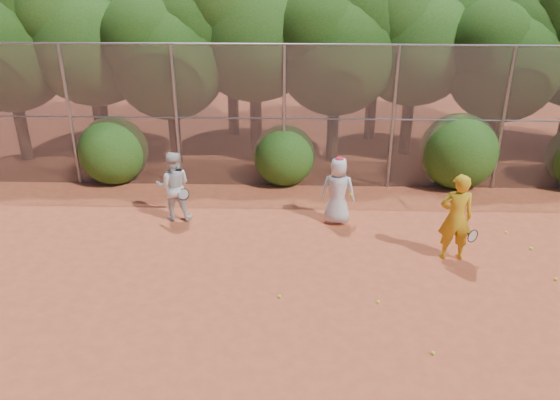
{
  "coord_description": "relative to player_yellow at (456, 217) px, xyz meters",
  "views": [
    {
      "loc": [
        -0.64,
        -8.68,
        6.13
      ],
      "look_at": [
        -1.0,
        2.5,
        1.1
      ],
      "focal_mm": 35.0,
      "sensor_mm": 36.0,
      "label": 1
    }
  ],
  "objects": [
    {
      "name": "bush_1",
      "position": [
        -3.8,
        4.35,
        -0.09
      ],
      "size": [
        1.8,
        1.8,
        1.8
      ],
      "primitive_type": "sphere",
      "color": "#214B12",
      "rests_on": "ground"
    },
    {
      "name": "tree_1",
      "position": [
        -9.74,
        6.59,
        3.17
      ],
      "size": [
        4.64,
        4.03,
        6.35
      ],
      "color": "black",
      "rests_on": "ground"
    },
    {
      "name": "ball_0",
      "position": [
        -1.83,
        -1.8,
        -0.96
      ],
      "size": [
        0.07,
        0.07,
        0.07
      ],
      "primitive_type": "sphere",
      "color": "#CCEE2B",
      "rests_on": "ground"
    },
    {
      "name": "tree_11",
      "position": [
        -0.74,
        8.69,
        3.17
      ],
      "size": [
        4.64,
        4.03,
        6.35
      ],
      "color": "black",
      "rests_on": "ground"
    },
    {
      "name": "player_teen",
      "position": [
        -2.41,
        1.7,
        -0.13
      ],
      "size": [
        0.91,
        0.66,
        1.73
      ],
      "rotation": [
        0.0,
        0.0,
        2.99
      ],
      "color": "silver",
      "rests_on": "ground"
    },
    {
      "name": "player_yellow",
      "position": [
        0.0,
        0.0,
        0.0
      ],
      "size": [
        0.85,
        0.53,
        1.98
      ],
      "rotation": [
        0.0,
        0.0,
        3.14
      ],
      "color": "gold",
      "rests_on": "ground"
    },
    {
      "name": "ball_6",
      "position": [
        1.93,
        0.41,
        -0.96
      ],
      "size": [
        0.07,
        0.07,
        0.07
      ],
      "primitive_type": "sphere",
      "color": "#CCEE2B",
      "rests_on": "ground"
    },
    {
      "name": "fence_back",
      "position": [
        -2.92,
        4.05,
        1.06
      ],
      "size": [
        20.05,
        0.09,
        4.03
      ],
      "color": "gray",
      "rests_on": "ground"
    },
    {
      "name": "ball_4",
      "position": [
        -3.74,
        -1.69,
        -0.96
      ],
      "size": [
        0.07,
        0.07,
        0.07
      ],
      "primitive_type": "sphere",
      "color": "#CCEE2B",
      "rests_on": "ground"
    },
    {
      "name": "ball_3",
      "position": [
        1.94,
        -0.88,
        -0.96
      ],
      "size": [
        0.07,
        0.07,
        0.07
      ],
      "primitive_type": "sphere",
      "color": "#CCEE2B",
      "rests_on": "ground"
    },
    {
      "name": "tree_6",
      "position": [
        2.75,
        6.08,
        2.48
      ],
      "size": [
        3.86,
        3.36,
        5.29
      ],
      "color": "black",
      "rests_on": "ground"
    },
    {
      "name": "ball_5",
      "position": [
        1.64,
        1.2,
        -0.96
      ],
      "size": [
        0.07,
        0.07,
        0.07
      ],
      "primitive_type": "sphere",
      "color": "#CCEE2B",
      "rests_on": "ground"
    },
    {
      "name": "ball_2",
      "position": [
        -1.1,
        -3.26,
        -0.96
      ],
      "size": [
        0.07,
        0.07,
        0.07
      ],
      "primitive_type": "sphere",
      "color": "#CCEE2B",
      "rests_on": "ground"
    },
    {
      "name": "tree_4",
      "position": [
        -2.25,
        6.28,
        2.77
      ],
      "size": [
        4.19,
        3.64,
        5.73
      ],
      "color": "black",
      "rests_on": "ground"
    },
    {
      "name": "player_white",
      "position": [
        -6.49,
        1.78,
        -0.1
      ],
      "size": [
        0.93,
        0.8,
        1.78
      ],
      "rotation": [
        0.0,
        0.0,
        3.24
      ],
      "color": "silver",
      "rests_on": "ground"
    },
    {
      "name": "tree_5",
      "position": [
        0.26,
        7.09,
        3.06
      ],
      "size": [
        4.51,
        3.92,
        6.17
      ],
      "color": "black",
      "rests_on": "ground"
    },
    {
      "name": "bush_2",
      "position": [
        1.2,
        4.35,
        0.11
      ],
      "size": [
        2.2,
        2.2,
        2.2
      ],
      "primitive_type": "sphere",
      "color": "#214B12",
      "rests_on": "ground"
    },
    {
      "name": "tree_10",
      "position": [
        -5.73,
        9.09,
        3.64
      ],
      "size": [
        5.15,
        4.48,
        7.06
      ],
      "color": "black",
      "rests_on": "ground"
    },
    {
      "name": "ground",
      "position": [
        -2.8,
        -1.95,
        -0.99
      ],
      "size": [
        80.0,
        80.0,
        0.0
      ],
      "primitive_type": "plane",
      "color": "#AD4527",
      "rests_on": "ground"
    },
    {
      "name": "tree_0",
      "position": [
        -12.24,
        6.08,
        2.94
      ],
      "size": [
        4.38,
        3.81,
        6.0
      ],
      "color": "black",
      "rests_on": "ground"
    },
    {
      "name": "tree_9",
      "position": [
        -10.74,
        8.89,
        3.35
      ],
      "size": [
        4.83,
        4.2,
        6.62
      ],
      "color": "black",
      "rests_on": "ground"
    },
    {
      "name": "bush_0",
      "position": [
        -8.8,
        4.35,
        0.01
      ],
      "size": [
        2.0,
        2.0,
        2.0
      ],
      "primitive_type": "sphere",
      "color": "#214B12",
      "rests_on": "ground"
    },
    {
      "name": "ball_1",
      "position": [
        -0.13,
        0.14,
        -0.96
      ],
      "size": [
        0.07,
        0.07,
        0.07
      ],
      "primitive_type": "sphere",
      "color": "#CCEE2B",
      "rests_on": "ground"
    },
    {
      "name": "tree_2",
      "position": [
        -7.25,
        5.88,
        2.59
      ],
      "size": [
        3.99,
        3.47,
        5.47
      ],
      "color": "black",
      "rests_on": "ground"
    },
    {
      "name": "tree_12",
      "position": [
        3.77,
        9.29,
        3.52
      ],
      "size": [
        5.02,
        4.37,
        6.88
      ],
      "color": "black",
      "rests_on": "ground"
    },
    {
      "name": "tree_3",
      "position": [
        -4.74,
        6.89,
        3.41
      ],
      "size": [
        4.89,
        4.26,
        6.7
      ],
      "color": "black",
      "rests_on": "ground"
    }
  ]
}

